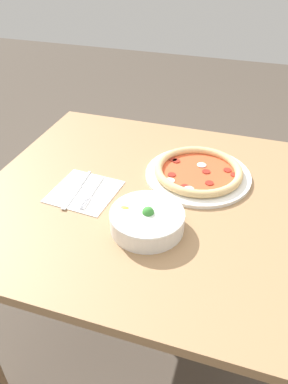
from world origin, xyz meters
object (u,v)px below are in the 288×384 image
object	(u,v)px
pizza	(198,172)
knife	(78,188)
bowl	(147,219)
fork	(93,192)

from	to	relation	value
pizza	knife	bearing A→B (deg)	28.13
bowl	fork	size ratio (longest dim) A/B	1.17
pizza	bowl	world-z (taller)	bowl
pizza	bowl	xyz separation A→B (m)	(0.08, 0.29, 0.02)
fork	knife	size ratio (longest dim) A/B	0.84
bowl	fork	xyz separation A→B (m)	(0.21, -0.10, -0.03)
pizza	bowl	distance (m)	0.30
pizza	fork	size ratio (longest dim) A/B	1.98
pizza	knife	distance (m)	0.39
bowl	knife	distance (m)	0.28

